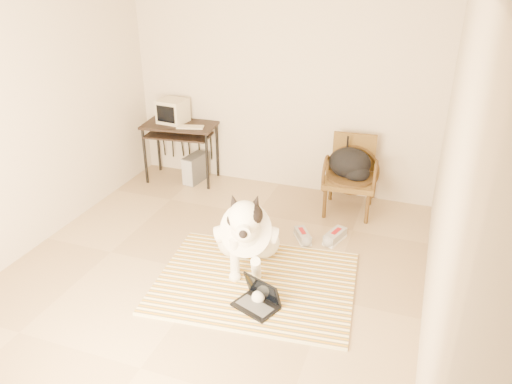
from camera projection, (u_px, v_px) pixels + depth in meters
The scene contains 16 objects.
floor at pixel (211, 274), 4.94m from camera, with size 4.50×4.50×0.00m, color tan.
wall_back at pixel (281, 86), 6.26m from camera, with size 4.50×4.50×0.00m, color beige.
wall_front at pixel (11, 299), 2.45m from camera, with size 4.50×4.50×0.00m, color beige.
wall_left at pixel (23, 122), 4.96m from camera, with size 4.50×4.50×0.00m, color beige.
wall_right at pixel (447, 178), 3.74m from camera, with size 4.50×4.50×0.00m, color beige.
rug at pixel (255, 282), 4.80m from camera, with size 2.01×1.62×0.02m.
dog at pixel (247, 233), 4.89m from camera, with size 0.73×1.23×0.97m.
laptop at pixel (258, 299), 4.45m from camera, with size 0.45×0.39×0.27m.
computer_desk at pixel (180, 132), 6.68m from camera, with size 1.02×0.64×0.80m.
crt_monitor at pixel (173, 111), 6.65m from camera, with size 0.38×0.36×0.31m.
desk_keyboard at pixel (190, 127), 6.49m from camera, with size 0.34×0.13×0.02m, color #C3B698.
pc_tower at pixel (195, 168), 6.85m from camera, with size 0.23×0.43×0.38m.
rattan_chair at pixel (351, 175), 5.99m from camera, with size 0.64×0.62×0.91m.
backpack at pixel (351, 165), 5.93m from camera, with size 0.51×0.43×0.37m.
sneaker_left at pixel (303, 236), 5.51m from camera, with size 0.26×0.32×0.11m.
sneaker_right at pixel (335, 237), 5.48m from camera, with size 0.23×0.35×0.12m.
Camera 1 is at (1.80, -3.70, 2.89)m, focal length 35.00 mm.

